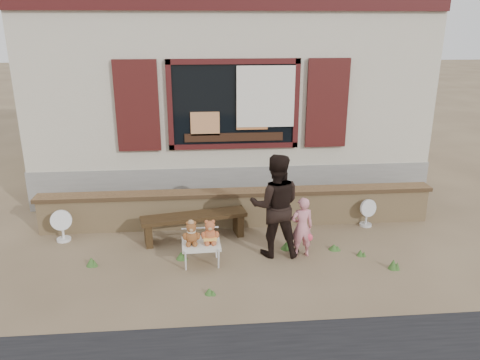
{
  "coord_description": "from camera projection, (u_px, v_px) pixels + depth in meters",
  "views": [
    {
      "loc": [
        -0.65,
        -6.85,
        3.51
      ],
      "look_at": [
        0.0,
        0.6,
        1.0
      ],
      "focal_mm": 35.0,
      "sensor_mm": 36.0,
      "label": 1
    }
  ],
  "objects": [
    {
      "name": "adult",
      "position": [
        275.0,
        206.0,
        7.25
      ],
      "size": [
        0.86,
        0.7,
        1.65
      ],
      "primitive_type": "imported",
      "rotation": [
        0.0,
        0.0,
        3.04
      ],
      "color": "black",
      "rests_on": "ground"
    },
    {
      "name": "fan_right",
      "position": [
        367.0,
        212.0,
        8.46
      ],
      "size": [
        0.34,
        0.22,
        0.52
      ],
      "rotation": [
        0.0,
        0.0,
        0.29
      ],
      "color": "silver",
      "rests_on": "ground"
    },
    {
      "name": "ground",
      "position": [
        243.0,
        249.0,
        7.65
      ],
      "size": [
        80.0,
        80.0,
        0.0
      ],
      "primitive_type": "plane",
      "color": "brown",
      "rests_on": "ground"
    },
    {
      "name": "shopfront",
      "position": [
        226.0,
        90.0,
        11.25
      ],
      "size": [
        8.04,
        5.13,
        4.0
      ],
      "color": "#9F9881",
      "rests_on": "ground"
    },
    {
      "name": "folding_chair",
      "position": [
        201.0,
        245.0,
        7.1
      ],
      "size": [
        0.6,
        0.54,
        0.36
      ],
      "rotation": [
        0.0,
        0.0,
        0.05
      ],
      "color": "silver",
      "rests_on": "ground"
    },
    {
      "name": "brick_wall",
      "position": [
        238.0,
        207.0,
        8.48
      ],
      "size": [
        7.1,
        0.36,
        0.67
      ],
      "color": "tan",
      "rests_on": "ground"
    },
    {
      "name": "child",
      "position": [
        302.0,
        227.0,
        7.29
      ],
      "size": [
        0.38,
        0.26,
        0.98
      ],
      "primitive_type": "imported",
      "rotation": [
        0.0,
        0.0,
        3.22
      ],
      "color": "pink",
      "rests_on": "ground"
    },
    {
      "name": "bench",
      "position": [
        194.0,
        221.0,
        7.91
      ],
      "size": [
        1.81,
        0.71,
        0.45
      ],
      "rotation": [
        0.0,
        0.0,
        0.19
      ],
      "color": "black",
      "rests_on": "ground"
    },
    {
      "name": "fan_left",
      "position": [
        62.0,
        225.0,
        7.87
      ],
      "size": [
        0.36,
        0.24,
        0.56
      ],
      "rotation": [
        0.0,
        0.0,
        0.17
      ],
      "color": "white",
      "rests_on": "ground"
    },
    {
      "name": "teddy_bear_right",
      "position": [
        210.0,
        231.0,
        7.05
      ],
      "size": [
        0.28,
        0.25,
        0.37
      ],
      "primitive_type": null,
      "rotation": [
        0.0,
        0.0,
        0.05
      ],
      "color": "#9D4E2B",
      "rests_on": "folding_chair"
    },
    {
      "name": "grass_tufts",
      "position": [
        261.0,
        257.0,
        7.28
      ],
      "size": [
        4.7,
        1.39,
        0.16
      ],
      "color": "#386127",
      "rests_on": "ground"
    },
    {
      "name": "teddy_bear_left",
      "position": [
        191.0,
        232.0,
        7.01
      ],
      "size": [
        0.28,
        0.25,
        0.37
      ],
      "primitive_type": null,
      "rotation": [
        0.0,
        0.0,
        0.05
      ],
      "color": "brown",
      "rests_on": "folding_chair"
    }
  ]
}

